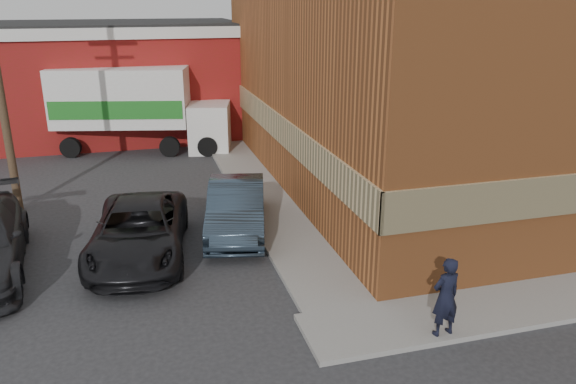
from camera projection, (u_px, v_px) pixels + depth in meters
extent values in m
plane|color=#28282B|center=(315.00, 316.00, 12.54)|extent=(90.00, 90.00, 0.00)
cube|color=#A75A2B|center=(455.00, 59.00, 21.40)|extent=(14.00, 18.00, 9.00)
cube|color=tan|center=(277.00, 127.00, 20.35)|extent=(0.08, 18.16, 1.00)
cube|color=gray|center=(255.00, 187.00, 20.86)|extent=(1.80, 18.00, 0.12)
cube|color=maroon|center=(81.00, 86.00, 28.41)|extent=(16.00, 8.00, 5.00)
cube|color=silver|center=(74.00, 30.00, 27.51)|extent=(16.30, 8.30, 0.50)
cube|color=black|center=(73.00, 23.00, 27.41)|extent=(16.00, 8.00, 0.10)
imported|color=black|center=(446.00, 297.00, 11.38)|extent=(0.68, 0.49, 1.73)
imported|color=#2C3B4A|center=(236.00, 208.00, 16.81)|extent=(2.60, 4.95, 1.55)
imported|color=black|center=(139.00, 231.00, 15.20)|extent=(3.12, 5.57, 1.47)
cube|color=white|center=(121.00, 97.00, 25.17)|extent=(6.34, 3.69, 2.58)
cube|color=#1F7521|center=(115.00, 110.00, 24.16)|extent=(5.60, 1.35, 0.79)
cube|color=white|center=(209.00, 127.00, 25.77)|extent=(2.24, 2.54, 2.18)
cylinder|color=black|center=(71.00, 148.00, 24.83)|extent=(0.94, 0.50, 0.89)
cylinder|color=black|center=(84.00, 137.00, 26.71)|extent=(0.94, 0.50, 0.89)
cylinder|color=black|center=(170.00, 147.00, 24.99)|extent=(0.94, 0.50, 0.89)
cylinder|color=black|center=(176.00, 136.00, 26.86)|extent=(0.94, 0.50, 0.89)
cylinder|color=black|center=(208.00, 146.00, 25.05)|extent=(0.94, 0.50, 0.89)
cylinder|color=black|center=(212.00, 136.00, 26.92)|extent=(0.94, 0.50, 0.89)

